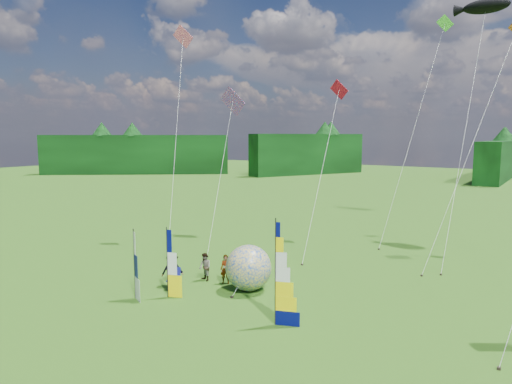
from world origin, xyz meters
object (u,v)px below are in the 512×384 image
Objects in this scene: spectator_a at (226,269)px; spectator_c at (172,270)px; feather_banner_main at (275,274)px; kite_whale at (467,111)px; camp_chair at (173,279)px; side_banner_left at (167,263)px; side_banner_far at (134,265)px; spectator_d at (247,265)px; spectator_b at (205,267)px; bol_inflatable at (248,268)px.

spectator_c reaches higher than spectator_a.
kite_whale is (4.15, 17.28, 7.49)m from feather_banner_main.
camp_chair is at bearing -92.40° from spectator_c.
side_banner_left is 1.62m from side_banner_far.
spectator_b is at bearing 52.20° from spectator_d.
feather_banner_main is at bearing -31.13° from camp_chair.
side_banner_left is 4.82m from spectator_d.
side_banner_left is at bearing -65.83° from spectator_b.
camp_chair is (-6.95, 0.84, -1.69)m from feather_banner_main.
spectator_c is 0.97× the size of spectator_d.
bol_inflatable is 4.23m from spectator_c.
feather_banner_main is at bearing -3.21° from spectator_b.
side_banner_left is at bearing -138.59° from spectator_a.
spectator_a is 0.08× the size of kite_whale.
spectator_c is (-7.39, 1.23, -1.36)m from feather_banner_main.
spectator_b is at bearing -144.86° from kite_whale.
spectator_d is (2.89, 2.98, 0.02)m from spectator_c.
spectator_d is at bearing 46.00° from side_banner_left.
feather_banner_main is 6.30m from spectator_d.
side_banner_far is 3.02× the size of camp_chair.
spectator_a is 1.02× the size of spectator_b.
camp_chair is (-3.40, -2.14, -0.65)m from bol_inflatable.
bol_inflatable reaches higher than spectator_c.
side_banner_left is at bearing -131.16° from bol_inflatable.
spectator_c reaches higher than camp_chair.
bol_inflatable reaches higher than spectator_a.
spectator_b is 2.40m from spectator_d.
spectator_b is (1.05, 4.12, -0.93)m from side_banner_far.
side_banner_far is 6.29m from spectator_d.
spectator_c is at bearing 105.82° from side_banner_left.
bol_inflatable is at bearing -36.87° from spectator_a.
spectator_a is at bearing 33.29° from spectator_b.
side_banner_left is 2.21× the size of spectator_b.
spectator_a reaches higher than spectator_b.
side_banner_left is 3.64m from spectator_a.
spectator_b is at bearing 53.50° from camp_chair.
spectator_c is at bearing 114.70° from camp_chair.
feather_banner_main is at bearing -19.84° from side_banner_left.
side_banner_left is 4.24m from bol_inflatable.
spectator_c is at bearing 110.91° from side_banner_far.
spectator_b is 0.88× the size of spectator_c.
side_banner_far is 1.85× the size of spectator_d.
spectator_c is (-1.07, 1.40, -0.84)m from side_banner_left.
camp_chair is at bearing 98.59° from side_banner_far.
spectator_d is at bearing 54.05° from spectator_b.
spectator_d reaches higher than spectator_a.
spectator_a is (-1.68, 0.18, -0.41)m from bol_inflatable.
side_banner_left is 2.16× the size of spectator_a.
spectator_c is at bearing -155.30° from bol_inflatable.
side_banner_far is at bearing -160.79° from side_banner_left.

